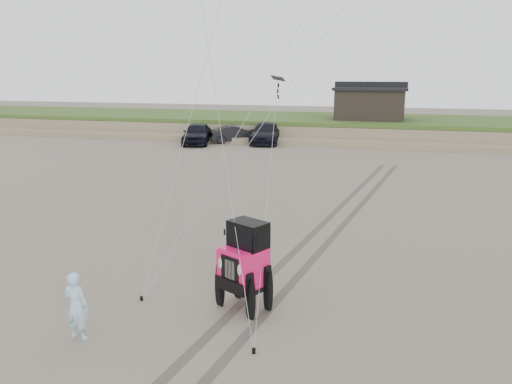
% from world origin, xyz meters
% --- Properties ---
extents(ground, '(160.00, 160.00, 0.00)m').
position_xyz_m(ground, '(0.00, 0.00, 0.00)').
color(ground, '#6B6054').
rests_on(ground, ground).
extents(dune_ridge, '(160.00, 14.25, 1.73)m').
position_xyz_m(dune_ridge, '(0.00, 37.50, 0.82)').
color(dune_ridge, '#7A6B54').
rests_on(dune_ridge, ground).
extents(cabin, '(6.40, 5.40, 3.35)m').
position_xyz_m(cabin, '(2.00, 37.00, 3.24)').
color(cabin, black).
rests_on(cabin, dune_ridge).
extents(truck_a, '(3.28, 5.59, 1.79)m').
position_xyz_m(truck_a, '(-11.70, 28.91, 0.89)').
color(truck_a, black).
rests_on(truck_a, ground).
extents(truck_b, '(4.55, 3.43, 1.44)m').
position_xyz_m(truck_b, '(-8.87, 30.62, 0.72)').
color(truck_b, black).
rests_on(truck_b, ground).
extents(truck_c, '(3.19, 6.13, 1.70)m').
position_xyz_m(truck_c, '(-6.27, 30.97, 0.85)').
color(truck_c, black).
rests_on(truck_c, ground).
extents(jeep, '(4.09, 5.32, 1.82)m').
position_xyz_m(jeep, '(0.80, 1.07, 0.91)').
color(jeep, '#F11761').
rests_on(jeep, ground).
extents(man, '(0.60, 0.41, 1.60)m').
position_xyz_m(man, '(-2.37, -1.34, 0.80)').
color(man, '#90B2DE').
rests_on(man, ground).
extents(stake_main, '(0.08, 0.08, 0.12)m').
position_xyz_m(stake_main, '(-1.93, 0.77, 0.06)').
color(stake_main, black).
rests_on(stake_main, ground).
extents(stake_aux, '(0.08, 0.08, 0.12)m').
position_xyz_m(stake_aux, '(1.62, -0.89, 0.06)').
color(stake_aux, black).
rests_on(stake_aux, ground).
extents(tire_tracks, '(5.22, 29.74, 0.01)m').
position_xyz_m(tire_tracks, '(2.00, 8.00, 0.00)').
color(tire_tracks, '#4C443D').
rests_on(tire_tracks, ground).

